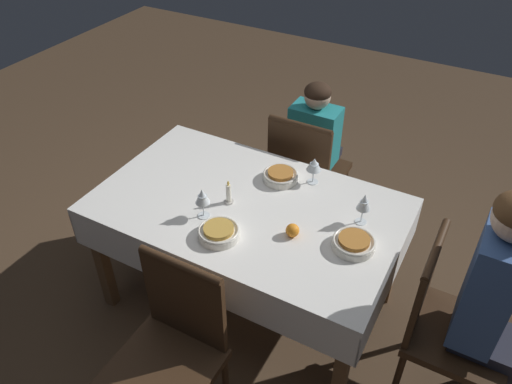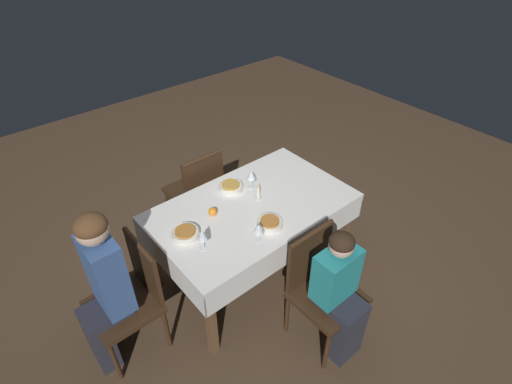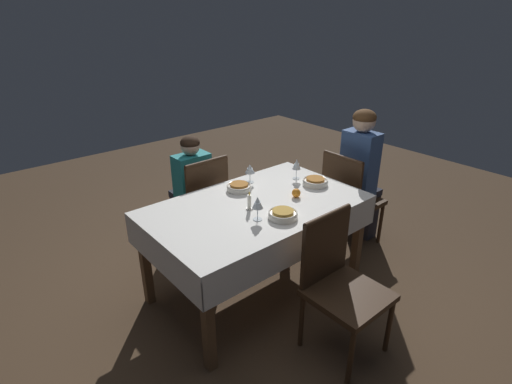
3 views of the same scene
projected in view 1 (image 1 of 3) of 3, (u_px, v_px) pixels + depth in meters
ground_plane at (249, 300)px, 2.97m from camera, size 8.00×8.00×0.00m
dining_table at (248, 217)px, 2.56m from camera, size 1.54×0.94×0.74m
chair_east at (446, 320)px, 2.25m from camera, size 0.44×0.44×0.90m
chair_north at (305, 169)px, 3.18m from camera, size 0.44×0.44×0.90m
chair_south at (171, 347)px, 2.14m from camera, size 0.44×0.44×0.90m
person_adult_denim at (496, 303)px, 2.06m from camera, size 0.34×0.30×1.25m
person_child_teal at (316, 146)px, 3.24m from camera, size 0.30×0.33×1.04m
bowl_east at (354, 243)px, 2.25m from camera, size 0.20×0.20×0.06m
wine_glass_east at (364, 203)px, 2.33m from camera, size 0.07×0.07×0.17m
bowl_north at (280, 176)px, 2.66m from camera, size 0.19×0.19×0.06m
wine_glass_north at (314, 165)px, 2.59m from camera, size 0.08×0.08×0.15m
bowl_south at (220, 232)px, 2.31m from camera, size 0.20×0.20×0.06m
wine_glass_south at (202, 197)px, 2.37m from camera, size 0.07×0.07×0.16m
candle_centerpiece at (229, 195)px, 2.49m from camera, size 0.05×0.05×0.13m
orange_fruit at (292, 230)px, 2.31m from camera, size 0.06×0.06×0.06m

